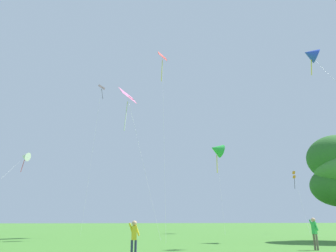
{
  "coord_description": "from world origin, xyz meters",
  "views": [
    {
      "loc": [
        -2.16,
        -2.13,
        1.6
      ],
      "look_at": [
        3.95,
        32.94,
        12.07
      ],
      "focal_mm": 34.4,
      "sensor_mm": 36.0,
      "label": 1
    }
  ],
  "objects_px": {
    "kite_blue_delta": "(311,54)",
    "person_with_spool": "(134,236)",
    "kite_white_distant": "(25,156)",
    "person_child_small": "(314,230)",
    "kite_black_large": "(100,98)",
    "kite_green_small": "(217,150)",
    "kite_orange_box": "(294,176)",
    "kite_pink_low": "(127,103)",
    "kite_red_high": "(162,66)"
  },
  "relations": [
    {
      "from": "kite_black_large",
      "to": "kite_orange_box",
      "type": "bearing_deg",
      "value": -10.74
    },
    {
      "from": "kite_blue_delta",
      "to": "kite_green_small",
      "type": "distance_m",
      "value": 18.46
    },
    {
      "from": "kite_green_small",
      "to": "kite_black_large",
      "type": "bearing_deg",
      "value": 173.01
    },
    {
      "from": "kite_orange_box",
      "to": "person_child_small",
      "type": "relative_size",
      "value": 4.52
    },
    {
      "from": "kite_green_small",
      "to": "person_child_small",
      "type": "xyz_separation_m",
      "value": [
        -2.77,
        -24.74,
        -10.05
      ]
    },
    {
      "from": "kite_orange_box",
      "to": "kite_blue_delta",
      "type": "xyz_separation_m",
      "value": [
        -5.33,
        -14.01,
        9.81
      ]
    },
    {
      "from": "kite_pink_low",
      "to": "person_with_spool",
      "type": "xyz_separation_m",
      "value": [
        -0.24,
        -19.09,
        -13.14
      ]
    },
    {
      "from": "kite_blue_delta",
      "to": "kite_green_small",
      "type": "relative_size",
      "value": 1.47
    },
    {
      "from": "kite_white_distant",
      "to": "kite_red_high",
      "type": "height_order",
      "value": "kite_red_high"
    },
    {
      "from": "kite_orange_box",
      "to": "kite_green_small",
      "type": "distance_m",
      "value": 10.73
    },
    {
      "from": "person_with_spool",
      "to": "person_child_small",
      "type": "xyz_separation_m",
      "value": [
        10.39,
        2.67,
        0.09
      ]
    },
    {
      "from": "kite_black_large",
      "to": "kite_green_small",
      "type": "xyz_separation_m",
      "value": [
        16.4,
        -2.01,
        -7.42
      ]
    },
    {
      "from": "kite_pink_low",
      "to": "kite_red_high",
      "type": "bearing_deg",
      "value": -49.68
    },
    {
      "from": "kite_blue_delta",
      "to": "kite_white_distant",
      "type": "bearing_deg",
      "value": 153.07
    },
    {
      "from": "kite_blue_delta",
      "to": "person_with_spool",
      "type": "xyz_separation_m",
      "value": [
        -17.42,
        -10.47,
        -16.15
      ]
    },
    {
      "from": "kite_blue_delta",
      "to": "kite_pink_low",
      "type": "height_order",
      "value": "kite_blue_delta"
    },
    {
      "from": "kite_pink_low",
      "to": "kite_black_large",
      "type": "bearing_deg",
      "value": 108.63
    },
    {
      "from": "kite_white_distant",
      "to": "kite_blue_delta",
      "type": "bearing_deg",
      "value": -26.93
    },
    {
      "from": "kite_green_small",
      "to": "kite_orange_box",
      "type": "bearing_deg",
      "value": -16.92
    },
    {
      "from": "kite_orange_box",
      "to": "kite_black_large",
      "type": "xyz_separation_m",
      "value": [
        -25.99,
        4.93,
        11.24
      ]
    },
    {
      "from": "kite_blue_delta",
      "to": "person_with_spool",
      "type": "relative_size",
      "value": 11.3
    },
    {
      "from": "kite_green_small",
      "to": "kite_pink_low",
      "type": "xyz_separation_m",
      "value": [
        -12.92,
        -8.32,
        3.0
      ]
    },
    {
      "from": "person_with_spool",
      "to": "kite_green_small",
      "type": "bearing_deg",
      "value": 64.35
    },
    {
      "from": "person_with_spool",
      "to": "kite_orange_box",
      "type": "bearing_deg",
      "value": 47.1
    },
    {
      "from": "kite_red_high",
      "to": "person_with_spool",
      "type": "distance_m",
      "value": 22.39
    },
    {
      "from": "kite_pink_low",
      "to": "person_child_small",
      "type": "bearing_deg",
      "value": -58.28
    },
    {
      "from": "kite_red_high",
      "to": "kite_green_small",
      "type": "distance_m",
      "value": 16.63
    },
    {
      "from": "kite_orange_box",
      "to": "kite_blue_delta",
      "type": "distance_m",
      "value": 17.92
    },
    {
      "from": "kite_orange_box",
      "to": "kite_black_large",
      "type": "distance_m",
      "value": 28.75
    },
    {
      "from": "kite_black_large",
      "to": "person_child_small",
      "type": "relative_size",
      "value": 11.9
    },
    {
      "from": "kite_orange_box",
      "to": "kite_white_distant",
      "type": "xyz_separation_m",
      "value": [
        -34.08,
        0.59,
        1.58
      ]
    },
    {
      "from": "kite_blue_delta",
      "to": "kite_pink_low",
      "type": "xyz_separation_m",
      "value": [
        -17.18,
        8.61,
        -3.0
      ]
    },
    {
      "from": "kite_red_high",
      "to": "person_with_spool",
      "type": "bearing_deg",
      "value": -103.15
    },
    {
      "from": "kite_blue_delta",
      "to": "person_child_small",
      "type": "height_order",
      "value": "kite_blue_delta"
    },
    {
      "from": "kite_black_large",
      "to": "kite_pink_low",
      "type": "distance_m",
      "value": 11.77
    },
    {
      "from": "kite_pink_low",
      "to": "person_child_small",
      "type": "xyz_separation_m",
      "value": [
        10.15,
        -16.42,
        -13.05
      ]
    },
    {
      "from": "kite_pink_low",
      "to": "kite_green_small",
      "type": "bearing_deg",
      "value": 32.79
    },
    {
      "from": "kite_blue_delta",
      "to": "kite_red_high",
      "type": "xyz_separation_m",
      "value": [
        -13.87,
        4.72,
        -0.08
      ]
    },
    {
      "from": "kite_white_distant",
      "to": "kite_red_high",
      "type": "xyz_separation_m",
      "value": [
        14.88,
        -9.89,
        8.15
      ]
    },
    {
      "from": "kite_white_distant",
      "to": "kite_black_large",
      "type": "distance_m",
      "value": 13.32
    },
    {
      "from": "kite_white_distant",
      "to": "person_child_small",
      "type": "distance_m",
      "value": 32.17
    },
    {
      "from": "person_with_spool",
      "to": "kite_white_distant",
      "type": "bearing_deg",
      "value": 114.31
    },
    {
      "from": "person_with_spool",
      "to": "person_child_small",
      "type": "bearing_deg",
      "value": 14.4
    },
    {
      "from": "kite_red_high",
      "to": "kite_pink_low",
      "type": "relative_size",
      "value": 1.18
    },
    {
      "from": "kite_black_large",
      "to": "kite_blue_delta",
      "type": "distance_m",
      "value": 28.07
    },
    {
      "from": "kite_green_small",
      "to": "kite_red_high",
      "type": "bearing_deg",
      "value": -128.2
    },
    {
      "from": "kite_black_large",
      "to": "person_with_spool",
      "type": "relative_size",
      "value": 13.06
    },
    {
      "from": "kite_black_large",
      "to": "kite_blue_delta",
      "type": "xyz_separation_m",
      "value": [
        20.66,
        -18.94,
        -1.42
      ]
    },
    {
      "from": "kite_blue_delta",
      "to": "person_with_spool",
      "type": "height_order",
      "value": "kite_blue_delta"
    },
    {
      "from": "kite_black_large",
      "to": "person_with_spool",
      "type": "height_order",
      "value": "kite_black_large"
    }
  ]
}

